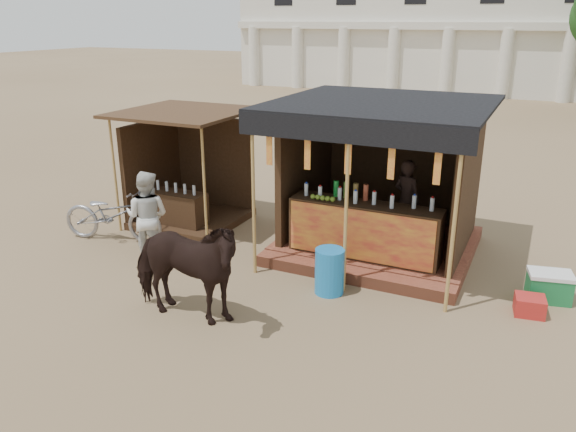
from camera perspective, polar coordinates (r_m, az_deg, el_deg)
The scene contains 10 objects.
ground at distance 8.21m, azimuth -4.83°, elevation -10.67°, with size 120.00×120.00×0.00m, color #846B4C.
main_stall at distance 10.30m, azimuth 9.32°, elevation 1.74°, with size 3.60×3.61×2.78m.
secondary_stall at distance 12.01m, azimuth -10.44°, elevation 3.39°, with size 2.40×2.40×2.38m.
cow at distance 8.02m, azimuth -10.56°, elevation -5.33°, with size 0.86×1.89×1.59m, color black.
motorbike at distance 11.35m, azimuth -17.38°, elevation 0.14°, with size 0.70×2.02×1.06m, color gray.
bystander at distance 10.18m, azimuth -14.10°, elevation -0.03°, with size 0.79×0.62×1.64m, color silver.
blue_barrel at distance 8.86m, azimuth 4.23°, elevation -5.62°, with size 0.46×0.46×0.73m, color #1A79C4.
red_crate at distance 9.04m, azimuth 23.33°, elevation -8.35°, with size 0.42×0.37×0.28m, color #AE211D.
cooler at distance 9.55m, azimuth 24.99°, elevation -6.48°, with size 0.72×0.56×0.46m.
background_building at distance 36.50m, azimuth 17.20°, elevation 18.48°, with size 26.00×7.45×8.18m.
Camera 1 is at (3.62, -6.12, 4.12)m, focal length 35.00 mm.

